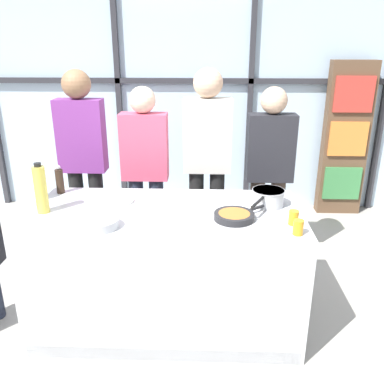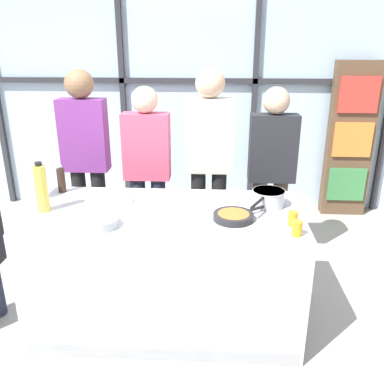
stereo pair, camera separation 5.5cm
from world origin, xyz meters
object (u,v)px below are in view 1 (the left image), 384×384
(saucepan, at_px, (268,197))
(juice_glass_near, at_px, (298,227))
(mixing_bowl, at_px, (99,223))
(pepper_grinder, at_px, (60,180))
(spectator_far_right, at_px, (269,167))
(spectator_center_left, at_px, (145,166))
(juice_glass_far, at_px, (294,218))
(spectator_center_right, at_px, (207,156))
(spectator_far_left, at_px, (83,155))
(frying_pan, at_px, (235,216))
(oil_bottle, at_px, (41,189))
(white_plate, at_px, (116,201))

(saucepan, height_order, juice_glass_near, saucepan)
(mixing_bowl, distance_m, pepper_grinder, 0.74)
(spectator_far_right, bearing_deg, pepper_grinder, 20.29)
(spectator_center_left, relative_size, juice_glass_far, 17.52)
(pepper_grinder, bearing_deg, juice_glass_near, -21.40)
(spectator_center_right, bearing_deg, saucepan, 117.92)
(spectator_far_right, bearing_deg, spectator_far_left, 0.00)
(frying_pan, xyz_separation_m, saucepan, (0.24, 0.24, 0.04))
(pepper_grinder, distance_m, juice_glass_far, 1.72)
(frying_pan, distance_m, pepper_grinder, 1.36)
(spectator_center_left, xyz_separation_m, juice_glass_far, (1.09, -1.12, 0.01))
(spectator_far_right, xyz_separation_m, saucepan, (-0.12, -0.80, 0.03))
(spectator_far_right, relative_size, pepper_grinder, 7.40)
(spectator_far_right, distance_m, juice_glass_near, 1.26)
(spectator_center_left, bearing_deg, juice_glass_near, 131.02)
(saucepan, bearing_deg, pepper_grinder, 172.83)
(spectator_far_right, height_order, mixing_bowl, spectator_far_right)
(pepper_grinder, bearing_deg, oil_bottle, -88.45)
(spectator_center_right, relative_size, oil_bottle, 5.15)
(spectator_far_left, height_order, mixing_bowl, spectator_far_left)
(oil_bottle, relative_size, juice_glass_near, 3.72)
(spectator_far_right, bearing_deg, juice_glass_far, 89.58)
(spectator_far_left, bearing_deg, saucepan, 152.24)
(oil_bottle, bearing_deg, pepper_grinder, 91.55)
(oil_bottle, xyz_separation_m, pepper_grinder, (-0.01, 0.37, -0.06))
(spectator_center_right, bearing_deg, pepper_grinder, 29.00)
(spectator_center_right, bearing_deg, white_plate, 50.08)
(spectator_far_left, xyz_separation_m, oil_bottle, (0.01, -0.98, 0.03))
(spectator_center_right, xyz_separation_m, spectator_far_right, (0.55, -0.00, -0.10))
(spectator_center_left, relative_size, spectator_center_right, 0.91)
(spectator_far_right, distance_m, white_plate, 1.43)
(spectator_far_left, bearing_deg, white_plate, 120.05)
(saucepan, bearing_deg, frying_pan, -134.98)
(spectator_far_left, relative_size, mixing_bowl, 7.44)
(spectator_center_left, bearing_deg, oil_bottle, 61.08)
(oil_bottle, height_order, juice_glass_far, oil_bottle)
(mixing_bowl, relative_size, juice_glass_far, 2.55)
(spectator_far_right, bearing_deg, mixing_bowl, 44.87)
(spectator_center_left, distance_m, pepper_grinder, 0.83)
(frying_pan, bearing_deg, oil_bottle, 177.09)
(mixing_bowl, height_order, juice_glass_far, juice_glass_far)
(saucepan, relative_size, juice_glass_far, 4.21)
(white_plate, xyz_separation_m, juice_glass_far, (1.19, -0.34, 0.04))
(saucepan, bearing_deg, spectator_center_right, 117.92)
(spectator_far_right, bearing_deg, frying_pan, 70.66)
(spectator_far_right, height_order, oil_bottle, spectator_far_right)
(spectator_far_left, distance_m, spectator_far_right, 1.65)
(pepper_grinder, bearing_deg, frying_pan, -18.69)
(spectator_center_left, bearing_deg, juice_glass_far, 134.40)
(spectator_far_left, xyz_separation_m, pepper_grinder, (-0.00, -0.61, -0.03))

